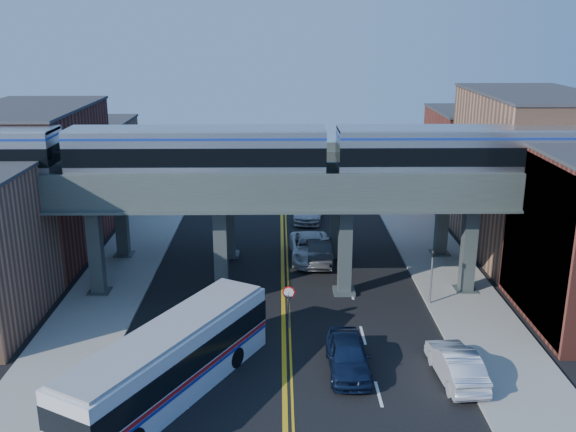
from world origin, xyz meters
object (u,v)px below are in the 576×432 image
transit_train (197,154)px  car_lane_c (310,248)px  car_lane_d (309,210)px  car_lane_a (348,355)px  car_lane_b (320,252)px  traffic_signal (432,271)px  transit_bus (170,362)px  stop_sign (289,300)px  car_parked_curb (456,364)px

transit_train → car_lane_c: 12.83m
car_lane_d → car_lane_a: bearing=-80.7°
car_lane_b → car_lane_d: (-0.29, 10.91, 0.03)m
traffic_signal → car_lane_b: (-6.46, 7.50, -1.48)m
car_lane_a → car_lane_c: size_ratio=0.81×
transit_bus → traffic_signal: bearing=-26.7°
car_lane_b → stop_sign: bearing=-100.3°
stop_sign → car_lane_d: size_ratio=0.45×
traffic_signal → transit_bus: bearing=-145.9°
car_lane_b → transit_train: bearing=-142.7°
traffic_signal → transit_bus: traffic_signal is taller
transit_train → traffic_signal: bearing=-7.9°
transit_train → car_lane_c: size_ratio=7.65×
transit_train → car_lane_d: bearing=64.9°
traffic_signal → car_parked_curb: bearing=-94.6°
car_parked_curb → stop_sign: bearing=-38.9°
stop_sign → car_lane_b: 10.82m
stop_sign → traffic_signal: traffic_signal is taller
car_lane_c → car_lane_d: 10.12m
transit_train → traffic_signal: transit_train is taller
transit_bus → car_lane_d: bearing=13.8°
car_lane_a → car_parked_curb: bearing=-10.0°
car_parked_curb → transit_bus: bearing=0.7°
stop_sign → car_lane_c: size_ratio=0.41×
car_lane_c → car_parked_curb: (6.41, -17.01, -0.05)m
car_lane_b → car_parked_curb: bearing=-67.7°
stop_sign → car_parked_curb: (8.20, -5.72, -0.92)m
car_lane_a → car_lane_d: (-0.78, 26.23, -0.02)m
transit_train → car_lane_b: transit_train is taller
traffic_signal → car_parked_curb: traffic_signal is taller
car_lane_a → car_lane_d: bearing=91.3°
car_lane_b → traffic_signal: bearing=-46.5°
traffic_signal → transit_bus: (-14.59, -9.86, -0.59)m
stop_sign → car_parked_curb: stop_sign is taller
transit_train → car_lane_b: bearing=34.5°
car_lane_a → car_lane_d: car_lane_a is taller
transit_train → stop_sign: size_ratio=18.50×
transit_train → car_lane_d: transit_train is taller
car_lane_a → car_lane_b: car_lane_a is taller
transit_bus → car_lane_c: (7.48, 18.16, -0.82)m
car_lane_d → car_parked_curb: (6.05, -27.12, -0.01)m
transit_bus → car_lane_d: size_ratio=2.16×
car_lane_b → car_parked_curb: (5.76, -16.22, 0.02)m
stop_sign → car_lane_c: 11.47m
transit_train → car_lane_c: transit_train is taller
car_lane_a → car_lane_c: (-1.14, 16.12, 0.01)m
transit_bus → car_parked_curb: bearing=-56.0°
car_lane_c → car_lane_a: bearing=-87.5°
transit_train → transit_bus: bearing=-90.7°
traffic_signal → car_lane_c: bearing=130.6°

